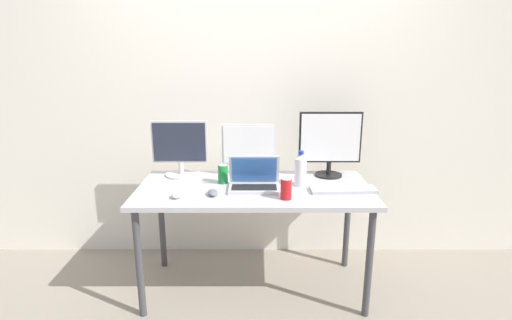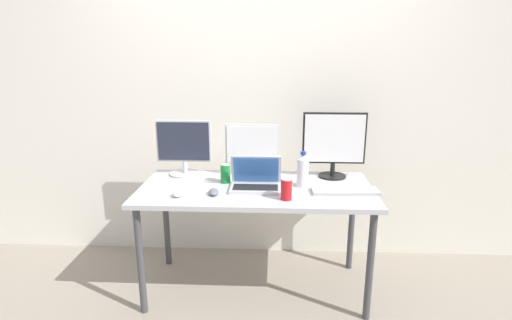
{
  "view_description": "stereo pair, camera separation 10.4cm",
  "coord_description": "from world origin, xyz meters",
  "px_view_note": "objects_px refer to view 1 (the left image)",
  "views": [
    {
      "loc": [
        0.01,
        -2.44,
        1.59
      ],
      "look_at": [
        0.0,
        0.0,
        0.92
      ],
      "focal_mm": 28.0,
      "sensor_mm": 36.0,
      "label": 1
    },
    {
      "loc": [
        0.12,
        -2.44,
        1.59
      ],
      "look_at": [
        0.0,
        0.0,
        0.92
      ],
      "focal_mm": 28.0,
      "sensor_mm": 36.0,
      "label": 2
    }
  ],
  "objects_px": {
    "soda_can_by_laptop": "(225,174)",
    "monitor_left": "(182,148)",
    "work_desk": "(256,197)",
    "monitor_right": "(332,142)",
    "laptop_silver": "(255,181)",
    "mouse_by_keyboard": "(214,193)",
    "keyboard_main": "(345,190)",
    "mouse_by_laptop": "(179,195)",
    "monitor_center": "(250,149)",
    "water_bottle": "(302,170)",
    "soda_can_near_keyboard": "(288,189)"
  },
  "relations": [
    {
      "from": "soda_can_by_laptop",
      "to": "monitor_left",
      "type": "bearing_deg",
      "value": 151.43
    },
    {
      "from": "work_desk",
      "to": "soda_can_by_laptop",
      "type": "height_order",
      "value": "soda_can_by_laptop"
    },
    {
      "from": "monitor_right",
      "to": "laptop_silver",
      "type": "bearing_deg",
      "value": -153.07
    },
    {
      "from": "laptop_silver",
      "to": "mouse_by_keyboard",
      "type": "bearing_deg",
      "value": -153.54
    },
    {
      "from": "keyboard_main",
      "to": "mouse_by_laptop",
      "type": "xyz_separation_m",
      "value": [
        -1.02,
        -0.12,
        0.01
      ]
    },
    {
      "from": "monitor_center",
      "to": "monitor_right",
      "type": "relative_size",
      "value": 0.82
    },
    {
      "from": "monitor_center",
      "to": "mouse_by_keyboard",
      "type": "height_order",
      "value": "monitor_center"
    },
    {
      "from": "mouse_by_keyboard",
      "to": "monitor_left",
      "type": "bearing_deg",
      "value": 112.92
    },
    {
      "from": "monitor_center",
      "to": "mouse_by_laptop",
      "type": "relative_size",
      "value": 4.11
    },
    {
      "from": "water_bottle",
      "to": "soda_can_near_keyboard",
      "type": "bearing_deg",
      "value": -114.32
    },
    {
      "from": "mouse_by_keyboard",
      "to": "soda_can_by_laptop",
      "type": "height_order",
      "value": "soda_can_by_laptop"
    },
    {
      "from": "water_bottle",
      "to": "soda_can_by_laptop",
      "type": "xyz_separation_m",
      "value": [
        -0.51,
        0.05,
        -0.04
      ]
    },
    {
      "from": "monitor_right",
      "to": "water_bottle",
      "type": "bearing_deg",
      "value": -136.66
    },
    {
      "from": "laptop_silver",
      "to": "soda_can_by_laptop",
      "type": "distance_m",
      "value": 0.23
    },
    {
      "from": "mouse_by_keyboard",
      "to": "mouse_by_laptop",
      "type": "distance_m",
      "value": 0.21
    },
    {
      "from": "work_desk",
      "to": "laptop_silver",
      "type": "relative_size",
      "value": 4.69
    },
    {
      "from": "soda_can_near_keyboard",
      "to": "monitor_center",
      "type": "bearing_deg",
      "value": 115.87
    },
    {
      "from": "soda_can_near_keyboard",
      "to": "mouse_by_keyboard",
      "type": "bearing_deg",
      "value": 171.86
    },
    {
      "from": "water_bottle",
      "to": "laptop_silver",
      "type": "bearing_deg",
      "value": -169.24
    },
    {
      "from": "monitor_left",
      "to": "monitor_center",
      "type": "height_order",
      "value": "monitor_left"
    },
    {
      "from": "monitor_left",
      "to": "mouse_by_keyboard",
      "type": "distance_m",
      "value": 0.51
    },
    {
      "from": "monitor_center",
      "to": "laptop_silver",
      "type": "relative_size",
      "value": 1.16
    },
    {
      "from": "work_desk",
      "to": "monitor_right",
      "type": "distance_m",
      "value": 0.65
    },
    {
      "from": "work_desk",
      "to": "soda_can_near_keyboard",
      "type": "relative_size",
      "value": 11.92
    },
    {
      "from": "laptop_silver",
      "to": "mouse_by_laptop",
      "type": "bearing_deg",
      "value": -160.01
    },
    {
      "from": "laptop_silver",
      "to": "keyboard_main",
      "type": "relative_size",
      "value": 0.78
    },
    {
      "from": "work_desk",
      "to": "water_bottle",
      "type": "distance_m",
      "value": 0.35
    },
    {
      "from": "monitor_center",
      "to": "soda_can_by_laptop",
      "type": "bearing_deg",
      "value": -133.52
    },
    {
      "from": "monitor_center",
      "to": "water_bottle",
      "type": "relative_size",
      "value": 1.6
    },
    {
      "from": "mouse_by_keyboard",
      "to": "keyboard_main",
      "type": "bearing_deg",
      "value": -5.25
    },
    {
      "from": "mouse_by_keyboard",
      "to": "soda_can_by_laptop",
      "type": "bearing_deg",
      "value": 68.54
    },
    {
      "from": "monitor_right",
      "to": "water_bottle",
      "type": "distance_m",
      "value": 0.34
    },
    {
      "from": "mouse_by_laptop",
      "to": "keyboard_main",
      "type": "bearing_deg",
      "value": 18.03
    },
    {
      "from": "laptop_silver",
      "to": "soda_can_by_laptop",
      "type": "xyz_separation_m",
      "value": [
        -0.2,
        0.11,
        0.01
      ]
    },
    {
      "from": "mouse_by_laptop",
      "to": "water_bottle",
      "type": "distance_m",
      "value": 0.8
    },
    {
      "from": "monitor_left",
      "to": "soda_can_near_keyboard",
      "type": "height_order",
      "value": "monitor_left"
    },
    {
      "from": "laptop_silver",
      "to": "water_bottle",
      "type": "distance_m",
      "value": 0.31
    },
    {
      "from": "work_desk",
      "to": "water_bottle",
      "type": "bearing_deg",
      "value": 5.27
    },
    {
      "from": "monitor_center",
      "to": "keyboard_main",
      "type": "xyz_separation_m",
      "value": [
        0.6,
        -0.34,
        -0.18
      ]
    },
    {
      "from": "laptop_silver",
      "to": "keyboard_main",
      "type": "height_order",
      "value": "laptop_silver"
    },
    {
      "from": "monitor_left",
      "to": "mouse_by_keyboard",
      "type": "xyz_separation_m",
      "value": [
        0.26,
        -0.4,
        -0.18
      ]
    },
    {
      "from": "work_desk",
      "to": "soda_can_by_laptop",
      "type": "xyz_separation_m",
      "value": [
        -0.21,
        0.08,
        0.13
      ]
    },
    {
      "from": "mouse_by_keyboard",
      "to": "soda_can_near_keyboard",
      "type": "relative_size",
      "value": 0.81
    },
    {
      "from": "monitor_right",
      "to": "soda_can_by_laptop",
      "type": "bearing_deg",
      "value": -167.79
    },
    {
      "from": "monitor_right",
      "to": "mouse_by_laptop",
      "type": "relative_size",
      "value": 4.99
    },
    {
      "from": "keyboard_main",
      "to": "mouse_by_keyboard",
      "type": "distance_m",
      "value": 0.81
    },
    {
      "from": "keyboard_main",
      "to": "soda_can_by_laptop",
      "type": "distance_m",
      "value": 0.78
    },
    {
      "from": "monitor_left",
      "to": "mouse_by_laptop",
      "type": "xyz_separation_m",
      "value": [
        0.06,
        -0.44,
        -0.18
      ]
    },
    {
      "from": "monitor_center",
      "to": "laptop_silver",
      "type": "distance_m",
      "value": 0.32
    },
    {
      "from": "mouse_by_laptop",
      "to": "work_desk",
      "type": "bearing_deg",
      "value": 34.64
    }
  ]
}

